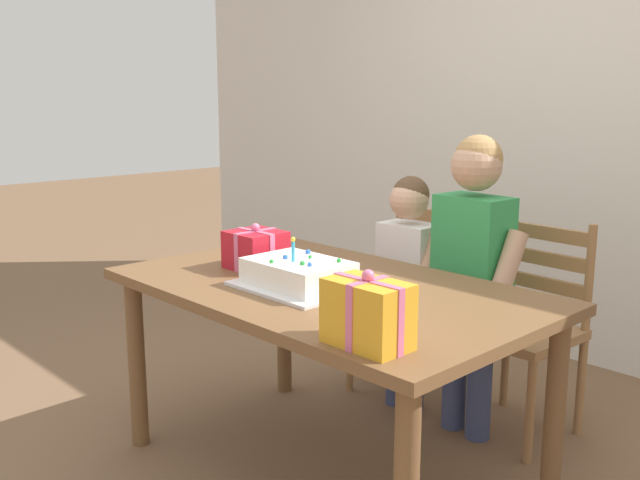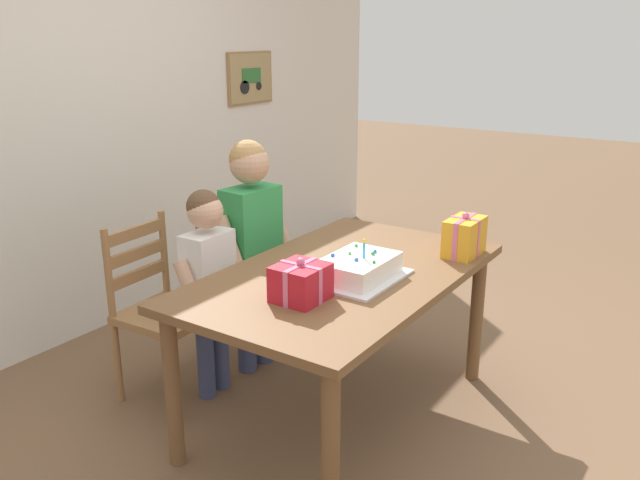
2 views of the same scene
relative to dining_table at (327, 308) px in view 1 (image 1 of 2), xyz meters
name	(u,v)px [view 1 (image 1 of 2)]	position (x,y,z in m)	size (l,w,h in m)	color
ground_plane	(327,473)	(0.00, 0.00, -0.67)	(20.00, 20.00, 0.00)	brown
back_wall	(581,121)	(0.01, 1.86, 0.64)	(6.40, 0.11, 2.60)	silver
dining_table	(327,308)	(0.00, 0.00, 0.00)	(1.59, 0.96, 0.76)	brown
birthday_cake	(298,275)	(-0.04, -0.11, 0.14)	(0.44, 0.34, 0.19)	silver
gift_box_red_large	(256,250)	(-0.38, -0.03, 0.17)	(0.21, 0.20, 0.19)	red
gift_box_beside_cake	(368,314)	(0.54, -0.37, 0.18)	(0.24, 0.15, 0.22)	gold
chair_left	(411,297)	(-0.31, 0.88, -0.20)	(0.44, 0.44, 0.92)	#996B42
chair_right	(526,327)	(0.31, 0.88, -0.20)	(0.44, 0.44, 0.92)	#996B42
child_older	(472,257)	(0.17, 0.67, 0.11)	(0.48, 0.28, 1.28)	#38426B
child_younger	(407,271)	(-0.18, 0.67, -0.01)	(0.39, 0.23, 1.09)	#38426B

